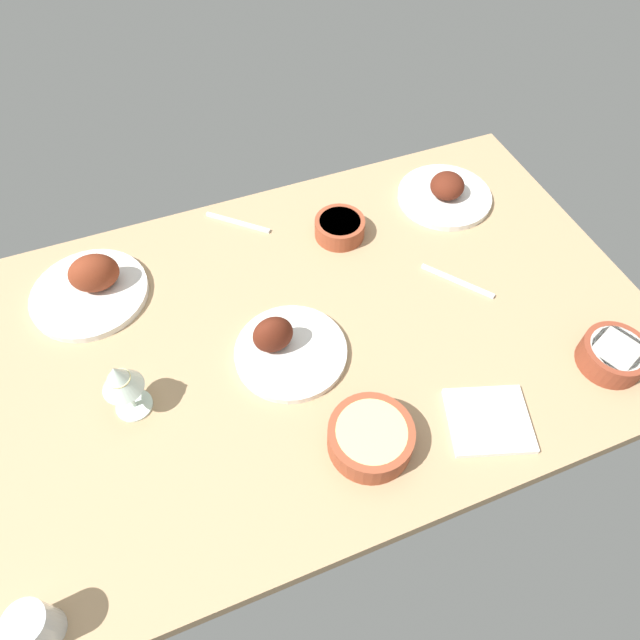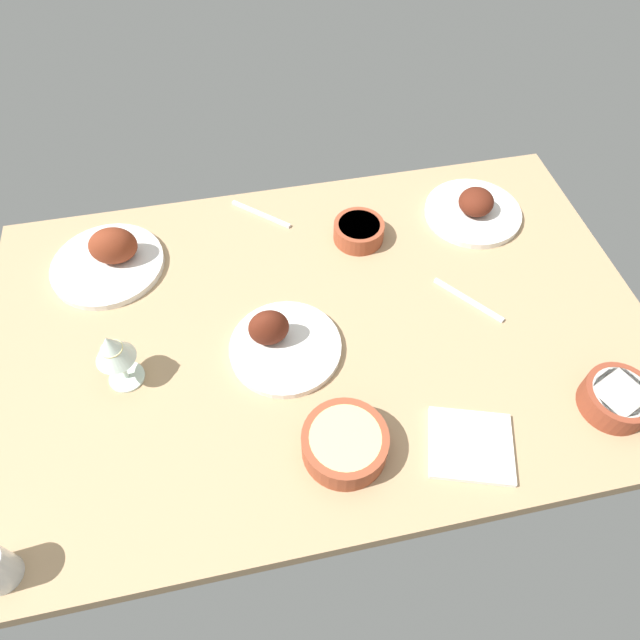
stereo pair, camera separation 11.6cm
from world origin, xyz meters
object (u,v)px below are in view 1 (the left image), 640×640
(plate_near_viewer, at_px, (285,346))
(bowl_soup, at_px, (340,227))
(wine_glass, at_px, (120,380))
(folded_napkin, at_px, (489,420))
(bowl_potatoes, at_px, (371,437))
(plate_far_side, at_px, (91,285))
(spoon_loose, at_px, (458,282))
(plate_center_main, at_px, (445,193))
(fork_loose, at_px, (238,223))
(bowl_cream, at_px, (613,354))
(water_tumbler, at_px, (34,626))

(plate_near_viewer, relative_size, bowl_soup, 1.93)
(wine_glass, relative_size, folded_napkin, 0.92)
(bowl_soup, distance_m, folded_napkin, 0.56)
(bowl_potatoes, height_order, bowl_soup, bowl_potatoes)
(plate_far_side, relative_size, spoon_loose, 1.46)
(plate_center_main, xyz_separation_m, fork_loose, (0.51, -0.11, -0.02))
(bowl_cream, distance_m, folded_napkin, 0.30)
(water_tumbler, bearing_deg, folded_napkin, -176.09)
(bowl_cream, height_order, water_tumbler, water_tumbler)
(water_tumbler, bearing_deg, fork_loose, -125.12)
(bowl_soup, height_order, wine_glass, wine_glass)
(plate_near_viewer, relative_size, plate_center_main, 0.97)
(plate_far_side, bearing_deg, folded_napkin, 137.79)
(bowl_soup, xyz_separation_m, spoon_loose, (-0.19, 0.24, -0.02))
(bowl_cream, bearing_deg, plate_center_main, -82.64)
(plate_near_viewer, xyz_separation_m, spoon_loose, (-0.42, -0.03, -0.02))
(fork_loose, bearing_deg, plate_center_main, 30.66)
(plate_far_side, xyz_separation_m, plate_center_main, (-0.87, 0.01, -0.01))
(fork_loose, bearing_deg, plate_near_viewer, -49.96)
(water_tumbler, height_order, folded_napkin, water_tumbler)
(wine_glass, bearing_deg, spoon_loose, -176.62)
(water_tumbler, bearing_deg, spoon_loose, -158.01)
(plate_near_viewer, distance_m, plate_center_main, 0.61)
(bowl_cream, xyz_separation_m, water_tumbler, (1.11, 0.08, 0.01))
(bowl_potatoes, distance_m, folded_napkin, 0.23)
(plate_center_main, xyz_separation_m, bowl_cream, (-0.07, 0.55, 0.01))
(plate_near_viewer, bearing_deg, water_tumbler, 33.98)
(plate_near_viewer, distance_m, bowl_cream, 0.65)
(bowl_soup, bearing_deg, plate_far_side, -2.88)
(fork_loose, bearing_deg, bowl_potatoes, -42.20)
(bowl_soup, xyz_separation_m, folded_napkin, (-0.07, 0.56, -0.02))
(spoon_loose, bearing_deg, bowl_potatoes, -88.42)
(plate_center_main, relative_size, bowl_cream, 1.82)
(folded_napkin, relative_size, spoon_loose, 0.87)
(plate_center_main, distance_m, fork_loose, 0.53)
(bowl_cream, height_order, spoon_loose, bowl_cream)
(wine_glass, distance_m, fork_loose, 0.53)
(plate_far_side, relative_size, plate_near_viewer, 1.11)
(bowl_potatoes, bearing_deg, wine_glass, -31.23)
(bowl_cream, bearing_deg, bowl_soup, -55.30)
(bowl_cream, bearing_deg, fork_loose, -48.31)
(plate_near_viewer, xyz_separation_m, wine_glass, (0.31, 0.01, 0.07))
(bowl_potatoes, relative_size, fork_loose, 0.92)
(plate_center_main, height_order, fork_loose, plate_center_main)
(bowl_cream, relative_size, spoon_loose, 0.74)
(plate_near_viewer, height_order, plate_center_main, plate_near_viewer)
(wine_glass, height_order, spoon_loose, wine_glass)
(water_tumbler, relative_size, folded_napkin, 0.55)
(wine_glass, xyz_separation_m, folded_napkin, (-0.62, 0.28, -0.09))
(plate_near_viewer, height_order, bowl_potatoes, plate_near_viewer)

